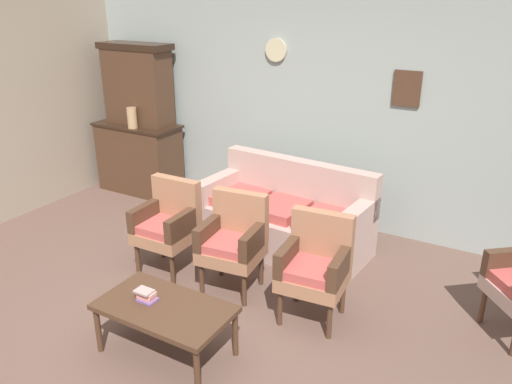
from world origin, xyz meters
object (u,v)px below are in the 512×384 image
(side_cabinet, at_px, (140,158))
(armchair_near_cabinet, at_px, (168,222))
(armchair_row_middle, at_px, (234,239))
(armchair_by_doorway, at_px, (315,263))
(floral_couch, at_px, (285,218))
(coffee_table, at_px, (165,311))
(vase_on_cabinet, at_px, (132,118))
(book_stack_on_table, at_px, (146,295))

(side_cabinet, xyz_separation_m, armchair_near_cabinet, (1.70, -1.48, 0.03))
(side_cabinet, relative_size, armchair_row_middle, 1.28)
(armchair_by_doorway, bearing_deg, armchair_near_cabinet, 179.20)
(floral_couch, xyz_separation_m, coffee_table, (0.03, -2.01, 0.05))
(armchair_by_doorway, height_order, coffee_table, armchair_by_doorway)
(armchair_by_doorway, bearing_deg, armchair_row_middle, 177.14)
(vase_on_cabinet, bearing_deg, book_stack_on_table, -46.24)
(side_cabinet, distance_m, floral_couch, 2.52)
(book_stack_on_table, bearing_deg, armchair_by_doorway, 47.32)
(armchair_row_middle, xyz_separation_m, book_stack_on_table, (-0.11, -1.05, -0.04))
(armchair_near_cabinet, relative_size, coffee_table, 0.90)
(armchair_row_middle, bearing_deg, armchair_near_cabinet, -178.50)
(side_cabinet, distance_m, vase_on_cabinet, 0.63)
(side_cabinet, bearing_deg, book_stack_on_table, -47.11)
(floral_couch, xyz_separation_m, armchair_row_middle, (-0.03, -0.97, 0.17))
(vase_on_cabinet, bearing_deg, armchair_near_cabinet, -39.08)
(side_cabinet, xyz_separation_m, book_stack_on_table, (2.33, -2.51, -0.00))
(vase_on_cabinet, bearing_deg, armchair_by_doorway, -22.76)
(vase_on_cabinet, height_order, armchair_row_middle, vase_on_cabinet)
(side_cabinet, relative_size, coffee_table, 1.16)
(armchair_row_middle, bearing_deg, side_cabinet, 149.06)
(vase_on_cabinet, xyz_separation_m, armchair_near_cabinet, (1.60, -1.30, -0.56))
(vase_on_cabinet, relative_size, armchair_by_doorway, 0.29)
(side_cabinet, xyz_separation_m, vase_on_cabinet, (0.10, -0.18, 0.60))
(vase_on_cabinet, distance_m, coffee_table, 3.41)
(floral_couch, height_order, coffee_table, floral_couch)
(armchair_row_middle, distance_m, coffee_table, 1.05)
(armchair_near_cabinet, height_order, armchair_row_middle, same)
(vase_on_cabinet, height_order, armchair_near_cabinet, vase_on_cabinet)
(side_cabinet, height_order, armchair_row_middle, side_cabinet)
(coffee_table, xyz_separation_m, book_stack_on_table, (-0.17, -0.01, 0.09))
(side_cabinet, bearing_deg, armchair_row_middle, -30.94)
(book_stack_on_table, bearing_deg, side_cabinet, 132.89)
(vase_on_cabinet, xyz_separation_m, coffee_table, (2.40, -2.32, -0.69))
(vase_on_cabinet, height_order, floral_couch, vase_on_cabinet)
(side_cabinet, height_order, armchair_near_cabinet, side_cabinet)
(armchair_near_cabinet, bearing_deg, book_stack_on_table, -58.63)
(floral_couch, bearing_deg, book_stack_on_table, -93.91)
(side_cabinet, relative_size, floral_couch, 0.62)
(coffee_table, bearing_deg, armchair_near_cabinet, 127.83)
(armchair_near_cabinet, distance_m, coffee_table, 1.30)
(vase_on_cabinet, relative_size, coffee_table, 0.26)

